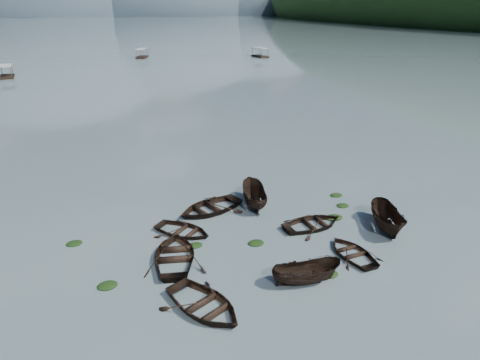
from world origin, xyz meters
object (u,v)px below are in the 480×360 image
object	(u,v)px
rowboat_3	(352,255)
pontoon_centre	(142,58)
pontoon_left	(7,77)
rowboat_0	(204,309)

from	to	relation	value
rowboat_3	pontoon_centre	distance (m)	115.07
pontoon_left	pontoon_centre	xyz separation A→B (m)	(32.63, 28.84, 0.00)
rowboat_3	pontoon_left	distance (m)	91.27
rowboat_0	pontoon_left	size ratio (longest dim) A/B	0.74
rowboat_3	pontoon_centre	size ratio (longest dim) A/B	0.60
rowboat_0	rowboat_3	size ratio (longest dim) A/B	1.25
rowboat_3	rowboat_0	bearing A→B (deg)	6.37
rowboat_0	pontoon_left	bearing A→B (deg)	76.95
pontoon_centre	rowboat_3	bearing A→B (deg)	-72.20
pontoon_left	pontoon_centre	size ratio (longest dim) A/B	1.01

